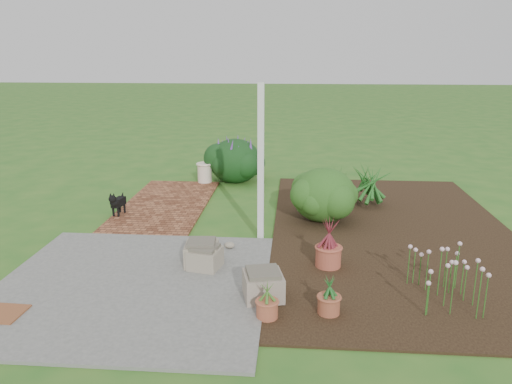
# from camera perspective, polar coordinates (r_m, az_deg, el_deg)

# --- Properties ---
(ground) EXTENTS (80.00, 80.00, 0.00)m
(ground) POSITION_cam_1_polar(r_m,az_deg,el_deg) (8.12, -1.64, -5.50)
(ground) COLOR #2A641F
(ground) RESTS_ON ground
(concrete_patio) EXTENTS (3.50, 3.50, 0.04)m
(concrete_patio) POSITION_cam_1_polar(r_m,az_deg,el_deg) (6.80, -13.98, -10.23)
(concrete_patio) COLOR #5E5E5C
(concrete_patio) RESTS_ON ground
(brick_path) EXTENTS (1.60, 3.50, 0.04)m
(brick_path) POSITION_cam_1_polar(r_m,az_deg,el_deg) (10.05, -10.25, -1.40)
(brick_path) COLOR brown
(brick_path) RESTS_ON ground
(garden_bed) EXTENTS (4.00, 7.00, 0.03)m
(garden_bed) POSITION_cam_1_polar(r_m,az_deg,el_deg) (8.70, 15.38, -4.49)
(garden_bed) COLOR black
(garden_bed) RESTS_ON ground
(veranda_post) EXTENTS (0.10, 0.10, 2.50)m
(veranda_post) POSITION_cam_1_polar(r_m,az_deg,el_deg) (7.83, 0.56, 3.26)
(veranda_post) COLOR white
(veranda_post) RESTS_ON ground
(stone_trough_near) EXTENTS (0.55, 0.55, 0.31)m
(stone_trough_near) POSITION_cam_1_polar(r_m,az_deg,el_deg) (6.18, 0.83, -10.68)
(stone_trough_near) COLOR #7B6B5F
(stone_trough_near) RESTS_ON concrete_patio
(stone_trough_mid) EXTENTS (0.49, 0.49, 0.27)m
(stone_trough_mid) POSITION_cam_1_polar(r_m,az_deg,el_deg) (7.02, -5.83, -7.54)
(stone_trough_mid) COLOR gray
(stone_trough_mid) RESTS_ON concrete_patio
(stone_trough_far) EXTENTS (0.48, 0.48, 0.30)m
(stone_trough_far) POSITION_cam_1_polar(r_m,az_deg,el_deg) (7.13, -6.23, -7.06)
(stone_trough_far) COLOR #7B735C
(stone_trough_far) RESTS_ON concrete_patio
(black_dog) EXTENTS (0.20, 0.49, 0.42)m
(black_dog) POSITION_cam_1_polar(r_m,az_deg,el_deg) (9.47, -15.58, -1.10)
(black_dog) COLOR black
(black_dog) RESTS_ON brick_path
(cream_ceramic_urn) EXTENTS (0.39, 0.39, 0.43)m
(cream_ceramic_urn) POSITION_cam_1_polar(r_m,az_deg,el_deg) (11.51, -5.89, 2.20)
(cream_ceramic_urn) COLOR beige
(cream_ceramic_urn) RESTS_ON brick_path
(evergreen_shrub) EXTENTS (1.22, 1.22, 0.97)m
(evergreen_shrub) POSITION_cam_1_polar(r_m,az_deg,el_deg) (8.93, 7.75, -0.16)
(evergreen_shrub) COLOR #1D3811
(evergreen_shrub) RESTS_ON garden_bed
(agapanthus_clump_back) EXTENTS (1.21, 1.21, 0.98)m
(agapanthus_clump_back) POSITION_cam_1_polar(r_m,az_deg,el_deg) (9.95, 12.71, 1.27)
(agapanthus_clump_back) COLOR #0B3B13
(agapanthus_clump_back) RESTS_ON garden_bed
(agapanthus_clump_front) EXTENTS (1.02, 1.02, 0.72)m
(agapanthus_clump_front) POSITION_cam_1_polar(r_m,az_deg,el_deg) (10.53, 9.08, 1.53)
(agapanthus_clump_front) COLOR #143B0F
(agapanthus_clump_front) RESTS_ON garden_bed
(pink_flower_patch) EXTENTS (1.04, 1.04, 0.65)m
(pink_flower_patch) POSITION_cam_1_polar(r_m,az_deg,el_deg) (6.48, 20.26, -8.87)
(pink_flower_patch) COLOR #113D0F
(pink_flower_patch) RESTS_ON garden_bed
(terracotta_pot_bronze) EXTENTS (0.40, 0.40, 0.29)m
(terracotta_pot_bronze) POSITION_cam_1_polar(r_m,az_deg,el_deg) (7.12, 8.27, -7.29)
(terracotta_pot_bronze) COLOR #AC503A
(terracotta_pot_bronze) RESTS_ON garden_bed
(terracotta_pot_small_left) EXTENTS (0.27, 0.27, 0.21)m
(terracotta_pot_small_left) POSITION_cam_1_polar(r_m,az_deg,el_deg) (5.95, 8.32, -12.62)
(terracotta_pot_small_left) COLOR #9D5035
(terracotta_pot_small_left) RESTS_ON garden_bed
(terracotta_pot_small_right) EXTENTS (0.25, 0.25, 0.21)m
(terracotta_pot_small_right) POSITION_cam_1_polar(r_m,az_deg,el_deg) (5.81, 1.28, -13.22)
(terracotta_pot_small_right) COLOR #A75538
(terracotta_pot_small_right) RESTS_ON garden_bed
(purple_flowering_bush) EXTENTS (1.54, 1.54, 1.03)m
(purple_flowering_bush) POSITION_cam_1_polar(r_m,az_deg,el_deg) (11.62, -2.41, 3.71)
(purple_flowering_bush) COLOR black
(purple_flowering_bush) RESTS_ON ground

